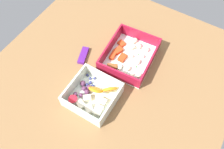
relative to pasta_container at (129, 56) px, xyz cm
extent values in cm
cube|color=brown|center=(-8.54, 1.88, -2.58)|extent=(80.00, 80.00, 2.00)
cube|color=white|center=(0.07, -0.08, -1.28)|extent=(20.66, 17.57, 0.60)
cube|color=maroon|center=(-9.33, -0.82, 1.35)|extent=(1.86, 16.09, 4.65)
cube|color=maroon|center=(9.47, 0.66, 1.35)|extent=(1.86, 16.09, 4.65)
cube|color=maroon|center=(-0.54, 7.64, 1.35)|extent=(18.25, 2.03, 4.65)
cube|color=maroon|center=(0.67, -7.80, 1.35)|extent=(18.25, 2.03, 4.65)
ellipsoid|color=beige|center=(-7.19, -2.20, -0.17)|extent=(2.58, 2.05, 1.15)
ellipsoid|color=beige|center=(6.12, -0.59, -0.02)|extent=(3.29, 3.26, 1.36)
ellipsoid|color=beige|center=(2.81, -3.76, -0.25)|extent=(2.38, 2.54, 1.04)
ellipsoid|color=beige|center=(-7.02, -4.46, 0.07)|extent=(3.16, 2.34, 1.50)
ellipsoid|color=beige|center=(-5.44, 0.56, -0.20)|extent=(2.63, 2.26, 1.11)
ellipsoid|color=beige|center=(-0.31, -3.73, -0.14)|extent=(2.41, 1.70, 1.19)
ellipsoid|color=beige|center=(-4.92, -6.43, -0.20)|extent=(2.69, 2.58, 1.10)
ellipsoid|color=beige|center=(5.98, -3.52, -0.04)|extent=(2.24, 2.92, 1.34)
ellipsoid|color=beige|center=(7.23, 1.59, 0.04)|extent=(3.28, 2.63, 1.45)
ellipsoid|color=beige|center=(4.17, 1.18, 0.00)|extent=(3.37, 3.31, 1.39)
ellipsoid|color=beige|center=(-4.45, -2.03, -0.16)|extent=(2.60, 2.03, 1.17)
ellipsoid|color=beige|center=(0.68, -0.32, -0.25)|extent=(2.17, 2.48, 1.03)
cube|color=brown|center=(-6.55, 3.09, -0.31)|extent=(3.02, 3.93, 1.33)
cube|color=red|center=(0.59, 4.75, -0.34)|extent=(3.60, 3.16, 1.27)
cube|color=red|center=(-2.40, 5.30, -0.33)|extent=(3.61, 2.04, 1.28)
cube|color=red|center=(3.96, 5.39, -0.44)|extent=(2.72, 3.10, 1.07)
cube|color=red|center=(-1.47, 1.43, -0.39)|extent=(3.34, 2.41, 1.18)
cube|color=#387A33|center=(2.95, -2.14, -0.88)|extent=(0.60, 0.40, 0.20)
cube|color=#387A33|center=(-1.95, -4.08, -0.88)|extent=(0.60, 0.40, 0.20)
cube|color=#387A33|center=(0.65, -0.47, -0.88)|extent=(0.60, 0.40, 0.20)
cube|color=#387A33|center=(0.47, -4.17, -0.88)|extent=(0.60, 0.40, 0.20)
cube|color=#387A33|center=(-5.07, 0.02, -0.88)|extent=(0.60, 0.40, 0.20)
cube|color=silver|center=(-19.54, 2.49, -1.28)|extent=(14.73, 14.86, 0.60)
cube|color=silver|center=(-26.57, 2.45, 1.39)|extent=(0.68, 14.79, 4.73)
cube|color=silver|center=(-12.52, 2.53, 1.39)|extent=(0.68, 14.79, 4.73)
cube|color=silver|center=(-19.58, 9.58, 1.39)|extent=(13.45, 0.67, 4.73)
cube|color=silver|center=(-19.50, -4.60, 1.39)|extent=(13.45, 0.67, 4.73)
ellipsoid|color=orange|center=(-17.75, 2.42, 1.42)|extent=(4.85, 5.41, 4.60)
ellipsoid|color=orange|center=(-15.36, -1.50, 1.73)|extent=(6.05, 6.21, 5.22)
cube|color=#F4EACC|center=(-19.61, -1.08, -0.16)|extent=(2.30, 2.92, 1.64)
cube|color=#F4EACC|center=(-23.88, 1.00, -0.11)|extent=(3.45, 3.61, 1.73)
cube|color=#F4EACC|center=(-23.97, 4.01, -0.13)|extent=(2.94, 3.38, 1.70)
cube|color=#F4EACC|center=(-21.06, 3.61, -0.23)|extent=(3.06, 3.11, 1.50)
cube|color=#F4EACC|center=(-22.88, -1.76, 0.02)|extent=(3.63, 2.92, 2.00)
sphere|color=#562D4C|center=(-18.72, 6.43, -0.16)|extent=(1.63, 1.63, 1.63)
sphere|color=#562D4C|center=(-21.83, 7.71, -0.26)|extent=(1.44, 1.44, 1.44)
sphere|color=#562D4C|center=(-17.43, 7.82, 0.00)|extent=(1.96, 1.96, 1.96)
sphere|color=#562D4C|center=(-21.15, 5.93, -0.28)|extent=(1.40, 1.40, 1.40)
sphere|color=#562D4C|center=(-17.54, 5.30, -0.12)|extent=(1.71, 1.71, 1.71)
sphere|color=#562D4C|center=(-19.29, 4.89, -0.10)|extent=(1.74, 1.74, 1.74)
cone|color=red|center=(-24.12, 6.84, 0.17)|extent=(2.86, 2.86, 2.29)
sphere|color=navy|center=(-15.71, 5.95, -0.38)|extent=(1.18, 1.18, 1.18)
sphere|color=navy|center=(-16.96, 6.50, -0.46)|extent=(1.03, 1.03, 1.03)
sphere|color=navy|center=(-13.58, 5.72, -0.51)|extent=(0.93, 0.93, 0.93)
sphere|color=navy|center=(-14.41, 6.92, -0.52)|extent=(0.91, 0.91, 0.91)
sphere|color=navy|center=(-16.34, 4.55, -0.41)|extent=(1.14, 1.14, 1.14)
sphere|color=navy|center=(-13.80, 8.54, -0.51)|extent=(0.94, 0.94, 0.94)
cube|color=#51197A|center=(-7.51, 14.64, -0.98)|extent=(7.40, 4.49, 1.20)
camera|label=1|loc=(-43.75, -19.40, 66.77)|focal=37.02mm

